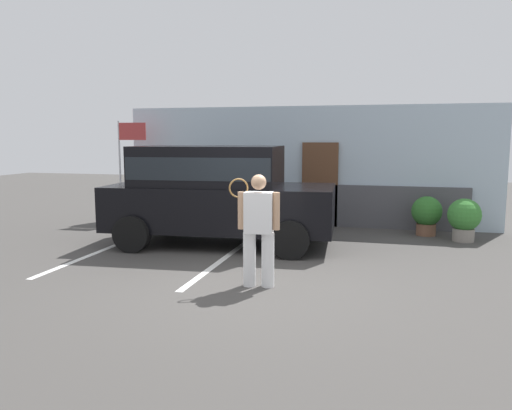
% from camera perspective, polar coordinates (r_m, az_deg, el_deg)
% --- Properties ---
extents(ground_plane, '(40.00, 40.00, 0.00)m').
position_cam_1_polar(ground_plane, '(7.82, -1.08, -8.84)').
color(ground_plane, '#423F3D').
extents(parking_stripe_0, '(0.12, 4.40, 0.01)m').
position_cam_1_polar(parking_stripe_0, '(10.50, -16.85, -4.87)').
color(parking_stripe_0, silver).
rests_on(parking_stripe_0, ground_plane).
extents(parking_stripe_1, '(0.12, 4.40, 0.01)m').
position_cam_1_polar(parking_stripe_1, '(9.44, -3.46, -5.94)').
color(parking_stripe_1, silver).
rests_on(parking_stripe_1, ground_plane).
extents(house_frontage, '(9.48, 0.40, 3.01)m').
position_cam_1_polar(house_frontage, '(12.93, 5.59, 4.04)').
color(house_frontage, silver).
rests_on(house_frontage, ground_plane).
extents(parked_suv, '(4.73, 2.44, 2.05)m').
position_cam_1_polar(parked_suv, '(10.37, -4.59, 1.69)').
color(parked_suv, black).
rests_on(parked_suv, ground_plane).
extents(tennis_player_man, '(0.76, 0.31, 1.69)m').
position_cam_1_polar(tennis_player_man, '(7.45, 0.27, -2.68)').
color(tennis_player_man, white).
rests_on(tennis_player_man, ground_plane).
extents(potted_plant_by_porch, '(0.68, 0.68, 0.90)m').
position_cam_1_polar(potted_plant_by_porch, '(12.08, 18.81, -0.94)').
color(potted_plant_by_porch, brown).
rests_on(potted_plant_by_porch, ground_plane).
extents(potted_plant_secondary, '(0.70, 0.70, 0.93)m').
position_cam_1_polar(potted_plant_secondary, '(11.68, 22.57, -1.33)').
color(potted_plant_secondary, gray).
rests_on(potted_plant_secondary, ground_plane).
extents(flag_pole, '(0.80, 0.05, 2.66)m').
position_cam_1_polar(flag_pole, '(13.77, -14.52, 5.92)').
color(flag_pole, silver).
rests_on(flag_pole, ground_plane).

